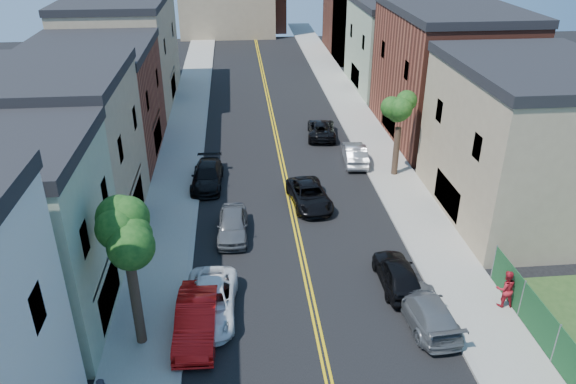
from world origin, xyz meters
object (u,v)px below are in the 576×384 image
object	(u,v)px
white_pickup	(210,302)
pedestrian_right	(505,289)
silver_car_right	(355,154)
red_sedan	(197,319)
dark_car_right_far	(321,129)
grey_car_left	(233,225)
black_suv_lane	(309,195)
black_car_right	(398,273)
black_car_left	(207,176)
grey_car_right	(426,310)

from	to	relation	value
white_pickup	pedestrian_right	size ratio (longest dim) A/B	2.70
white_pickup	silver_car_right	world-z (taller)	silver_car_right
red_sedan	white_pickup	bearing A→B (deg)	69.46
dark_car_right_far	grey_car_left	bearing A→B (deg)	70.17
dark_car_right_far	black_suv_lane	size ratio (longest dim) A/B	0.99
black_car_right	black_suv_lane	size ratio (longest dim) A/B	0.90
black_car_left	pedestrian_right	world-z (taller)	pedestrian_right
black_car_right	silver_car_right	xyz separation A→B (m)	(1.00, 15.50, -0.02)
white_pickup	dark_car_right_far	world-z (taller)	white_pickup
white_pickup	grey_car_left	size ratio (longest dim) A/B	1.20
red_sedan	grey_car_left	distance (m)	8.53
red_sedan	silver_car_right	xyz separation A→B (m)	(10.95, 18.13, -0.09)
black_car_left	black_car_right	size ratio (longest dim) A/B	1.13
white_pickup	grey_car_right	world-z (taller)	white_pickup
red_sedan	silver_car_right	size ratio (longest dim) A/B	1.12
black_car_left	black_suv_lane	size ratio (longest dim) A/B	1.02
black_car_right	red_sedan	bearing A→B (deg)	14.52
white_pickup	grey_car_left	world-z (taller)	grey_car_left
grey_car_left	pedestrian_right	bearing A→B (deg)	-29.43
white_pickup	black_suv_lane	bearing A→B (deg)	62.96
red_sedan	dark_car_right_far	size ratio (longest dim) A/B	1.03
silver_car_right	black_suv_lane	bearing A→B (deg)	60.50
black_car_left	silver_car_right	bearing A→B (deg)	17.56
grey_car_left	pedestrian_right	xyz separation A→B (m)	(12.90, -7.93, 0.38)
grey_car_left	dark_car_right_far	world-z (taller)	grey_car_left
white_pickup	grey_car_left	bearing A→B (deg)	84.25
grey_car_right	black_suv_lane	bearing A→B (deg)	-76.17
grey_car_right	pedestrian_right	distance (m)	4.12
white_pickup	black_car_right	distance (m)	9.51
black_car_right	white_pickup	bearing A→B (deg)	7.74
red_sedan	dark_car_right_far	bearing A→B (deg)	70.65
red_sedan	pedestrian_right	distance (m)	14.57
silver_car_right	grey_car_right	bearing A→B (deg)	93.14
silver_car_right	dark_car_right_far	xyz separation A→B (m)	(-1.69, 5.66, -0.06)
black_suv_lane	white_pickup	bearing A→B (deg)	-126.84
grey_car_left	dark_car_right_far	distance (m)	17.19
dark_car_right_far	pedestrian_right	distance (m)	23.95
grey_car_left	black_car_right	distance (m)	10.09
red_sedan	grey_car_right	size ratio (longest dim) A/B	1.02
grey_car_right	black_suv_lane	distance (m)	12.58
grey_car_right	silver_car_right	size ratio (longest dim) A/B	1.10
black_suv_lane	dark_car_right_far	bearing A→B (deg)	71.23
grey_car_left	black_car_left	distance (m)	7.13
black_suv_lane	pedestrian_right	distance (m)	13.82
black_car_right	black_suv_lane	world-z (taller)	black_car_right
red_sedan	black_car_right	xyz separation A→B (m)	(9.96, 2.63, -0.07)
black_car_left	dark_car_right_far	bearing A→B (deg)	45.49
black_suv_lane	pedestrian_right	world-z (taller)	pedestrian_right
black_suv_lane	pedestrian_right	bearing A→B (deg)	-61.58
grey_car_right	silver_car_right	xyz separation A→B (m)	(0.44, 18.35, 0.03)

